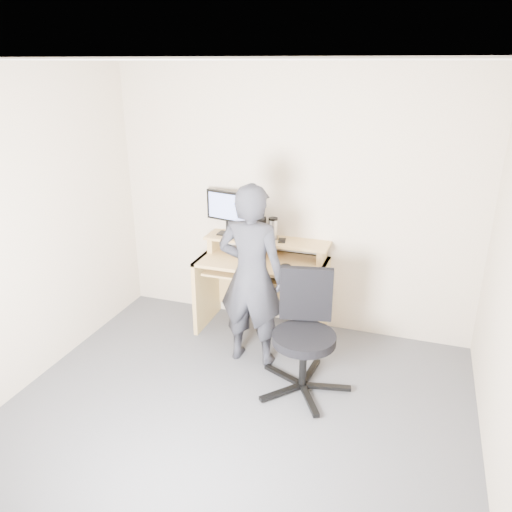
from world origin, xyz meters
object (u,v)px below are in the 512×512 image
Objects in this scene: monitor at (227,209)px; desk at (264,277)px; office_chair at (305,328)px; person at (251,277)px.

desk is at bearing 0.62° from monitor.
desk is 0.75m from monitor.
monitor is at bearing 126.68° from office_chair.
monitor reaches higher than desk.
person reaches higher than monitor.
person is (0.47, -0.67, -0.37)m from monitor.
desk is 1.00m from office_chair.
office_chair reaches higher than desk.
office_chair is (1.00, -0.89, -0.65)m from monitor.
monitor is (-0.40, 0.08, 0.62)m from desk.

